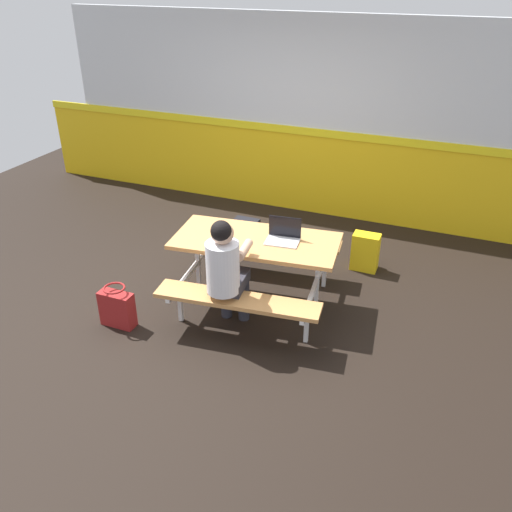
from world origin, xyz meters
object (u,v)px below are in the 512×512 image
object	(u,v)px
laptop_silver	(283,236)
backpack_dark	(365,252)
student_nearer	(226,268)
tote_bag_bright	(117,308)
picnic_table_main	(256,254)
satchel_spare	(246,236)

from	to	relation	value
laptop_silver	backpack_dark	size ratio (longest dim) A/B	0.78
student_nearer	laptop_silver	xyz separation A→B (m)	(0.32, 0.63, 0.08)
laptop_silver	tote_bag_bright	distance (m)	1.75
student_nearer	tote_bag_bright	bearing A→B (deg)	-163.51
laptop_silver	backpack_dark	distance (m)	1.36
picnic_table_main	student_nearer	xyz separation A→B (m)	(-0.06, -0.57, 0.14)
student_nearer	satchel_spare	distance (m)	1.68
backpack_dark	tote_bag_bright	xyz separation A→B (m)	(-1.98, -2.00, -0.02)
laptop_silver	backpack_dark	xyz separation A→B (m)	(0.63, 1.06, -0.57)
picnic_table_main	student_nearer	distance (m)	0.59
picnic_table_main	tote_bag_bright	bearing A→B (deg)	-141.38
picnic_table_main	laptop_silver	distance (m)	0.34
picnic_table_main	tote_bag_bright	size ratio (longest dim) A/B	3.99
laptop_silver	tote_bag_bright	xyz separation A→B (m)	(-1.35, -0.94, -0.59)
student_nearer	satchel_spare	world-z (taller)	student_nearer
picnic_table_main	backpack_dark	world-z (taller)	picnic_table_main
backpack_dark	satchel_spare	world-z (taller)	same
picnic_table_main	student_nearer	world-z (taller)	student_nearer
laptop_silver	tote_bag_bright	world-z (taller)	laptop_silver
student_nearer	laptop_silver	world-z (taller)	student_nearer
backpack_dark	tote_bag_bright	world-z (taller)	backpack_dark
student_nearer	laptop_silver	size ratio (longest dim) A/B	3.52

